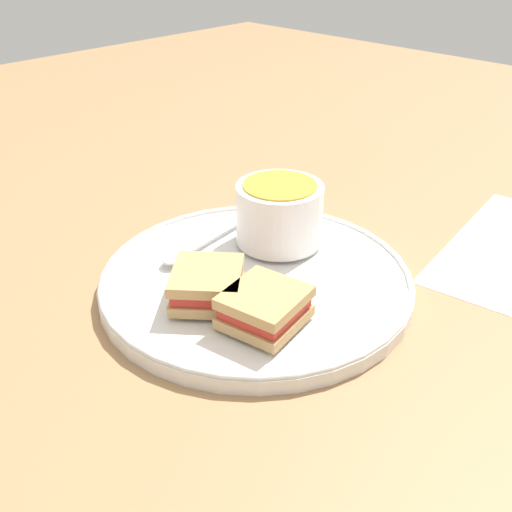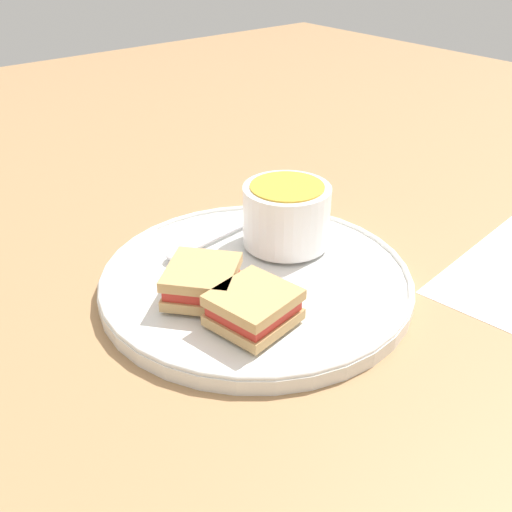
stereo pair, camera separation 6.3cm
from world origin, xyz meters
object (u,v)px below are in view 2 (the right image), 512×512
object	(u,v)px
soup_bowl	(286,214)
sandwich_half_far	(254,307)
sandwich_half_near	(201,281)
spoon	(187,250)

from	to	relation	value
soup_bowl	sandwich_half_far	distance (m)	0.16
soup_bowl	sandwich_half_near	size ratio (longest dim) A/B	1.01
soup_bowl	spoon	world-z (taller)	soup_bowl
sandwich_half_far	spoon	bearing A→B (deg)	-9.32
soup_bowl	sandwich_half_near	bearing A→B (deg)	101.48
spoon	sandwich_half_near	distance (m)	0.09
soup_bowl	spoon	xyz separation A→B (m)	(0.05, 0.10, -0.03)
spoon	sandwich_half_near	xyz separation A→B (m)	(-0.08, 0.04, 0.01)
soup_bowl	spoon	bearing A→B (deg)	63.06
spoon	sandwich_half_far	distance (m)	0.15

